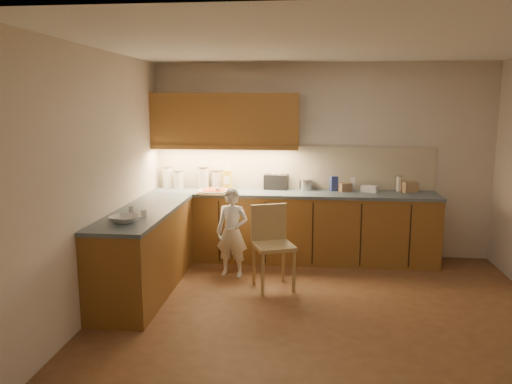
% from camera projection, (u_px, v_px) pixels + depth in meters
% --- Properties ---
extents(room, '(4.54, 4.50, 2.62)m').
position_uv_depth(room, '(327.00, 145.00, 4.70)').
color(room, brown).
rests_on(room, ground).
extents(l_counter, '(3.77, 2.62, 0.92)m').
position_uv_depth(l_counter, '(247.00, 234.00, 6.23)').
color(l_counter, brown).
rests_on(l_counter, ground).
extents(backsplash, '(3.75, 0.02, 0.58)m').
position_uv_depth(backsplash, '(293.00, 167.00, 6.77)').
color(backsplash, beige).
rests_on(backsplash, l_counter).
extents(upper_cabinets, '(1.95, 0.36, 0.73)m').
position_uv_depth(upper_cabinets, '(225.00, 120.00, 6.59)').
color(upper_cabinets, brown).
rests_on(upper_cabinets, ground).
extents(pizza_on_board, '(0.47, 0.47, 0.19)m').
position_uv_depth(pizza_on_board, '(214.00, 191.00, 6.46)').
color(pizza_on_board, tan).
rests_on(pizza_on_board, l_counter).
extents(child, '(0.43, 0.32, 1.07)m').
position_uv_depth(child, '(232.00, 233.00, 5.98)').
color(child, white).
rests_on(child, ground).
extents(wooden_chair, '(0.55, 0.55, 0.94)m').
position_uv_depth(wooden_chair, '(272.00, 240.00, 5.63)').
color(wooden_chair, tan).
rests_on(wooden_chair, ground).
extents(mixing_bowl, '(0.30, 0.30, 0.07)m').
position_uv_depth(mixing_bowl, '(124.00, 219.00, 4.86)').
color(mixing_bowl, white).
rests_on(mixing_bowl, l_counter).
extents(canister_a, '(0.15, 0.15, 0.29)m').
position_uv_depth(canister_a, '(167.00, 177.00, 6.87)').
color(canister_a, silver).
rests_on(canister_a, l_counter).
extents(canister_b, '(0.14, 0.14, 0.25)m').
position_uv_depth(canister_b, '(179.00, 179.00, 6.81)').
color(canister_b, white).
rests_on(canister_b, l_counter).
extents(canister_c, '(0.16, 0.16, 0.30)m').
position_uv_depth(canister_c, '(203.00, 177.00, 6.79)').
color(canister_c, beige).
rests_on(canister_c, l_counter).
extents(canister_d, '(0.16, 0.16, 0.26)m').
position_uv_depth(canister_d, '(217.00, 179.00, 6.81)').
color(canister_d, beige).
rests_on(canister_d, l_counter).
extents(oil_jug, '(0.11, 0.09, 0.31)m').
position_uv_depth(oil_jug, '(228.00, 179.00, 6.73)').
color(oil_jug, gold).
rests_on(oil_jug, l_counter).
extents(toaster, '(0.33, 0.21, 0.21)m').
position_uv_depth(toaster, '(276.00, 182.00, 6.73)').
color(toaster, black).
rests_on(toaster, l_counter).
extents(steel_pot, '(0.19, 0.19, 0.14)m').
position_uv_depth(steel_pot, '(306.00, 185.00, 6.68)').
color(steel_pot, silver).
rests_on(steel_pot, l_counter).
extents(blue_box, '(0.12, 0.10, 0.19)m').
position_uv_depth(blue_box, '(334.00, 184.00, 6.61)').
color(blue_box, navy).
rests_on(blue_box, l_counter).
extents(card_box_a, '(0.19, 0.16, 0.11)m').
position_uv_depth(card_box_a, '(345.00, 187.00, 6.58)').
color(card_box_a, '#9D7754').
rests_on(card_box_a, l_counter).
extents(white_bottle, '(0.07, 0.07, 0.18)m').
position_uv_depth(white_bottle, '(353.00, 184.00, 6.62)').
color(white_bottle, silver).
rests_on(white_bottle, l_counter).
extents(flat_pack, '(0.24, 0.21, 0.08)m').
position_uv_depth(flat_pack, '(369.00, 189.00, 6.54)').
color(flat_pack, silver).
rests_on(flat_pack, l_counter).
extents(tall_jar, '(0.07, 0.07, 0.21)m').
position_uv_depth(tall_jar, '(399.00, 184.00, 6.54)').
color(tall_jar, white).
rests_on(tall_jar, l_counter).
extents(card_box_b, '(0.22, 0.19, 0.14)m').
position_uv_depth(card_box_b, '(409.00, 187.00, 6.51)').
color(card_box_b, tan).
rests_on(card_box_b, l_counter).
extents(dough_cloth, '(0.32, 0.28, 0.02)m').
position_uv_depth(dough_cloth, '(126.00, 218.00, 5.01)').
color(dough_cloth, silver).
rests_on(dough_cloth, l_counter).
extents(spice_jar_a, '(0.07, 0.07, 0.08)m').
position_uv_depth(spice_jar_a, '(131.00, 209.00, 5.28)').
color(spice_jar_a, silver).
rests_on(spice_jar_a, l_counter).
extents(spice_jar_b, '(0.06, 0.06, 0.08)m').
position_uv_depth(spice_jar_b, '(144.00, 213.00, 5.09)').
color(spice_jar_b, white).
rests_on(spice_jar_b, l_counter).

